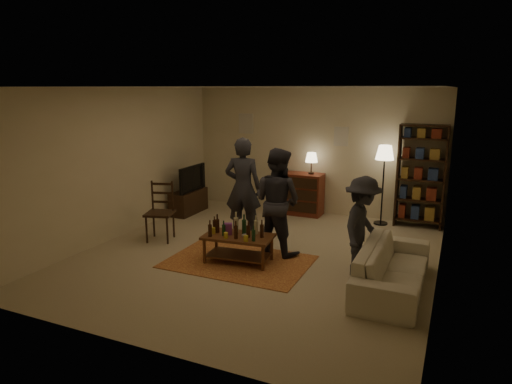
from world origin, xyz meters
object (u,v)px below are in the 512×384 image
Objects in this scene: person_by_sofa at (362,227)px; dining_chair at (161,209)px; coffee_table at (238,238)px; floor_lamp at (385,158)px; sofa at (393,268)px; person_left at (243,188)px; dresser at (300,193)px; person_right at (277,201)px; bookshelf at (421,175)px; tv_stand at (189,196)px.

dining_chair is at bearing 93.45° from person_by_sofa.
floor_lamp is at bearing 60.39° from coffee_table.
person_by_sofa is (3.63, -0.15, 0.17)m from dining_chair.
person_by_sofa reaches higher than sofa.
dresser is at bearing -113.84° from person_left.
person_left reaches higher than person_right.
floor_lamp is 1.09× the size of person_by_sofa.
person_by_sofa is (1.89, -2.80, 0.26)m from dresser.
dresser is 2.50m from bookshelf.
dresser is at bearing -178.43° from bookshelf.
person_by_sofa is (1.86, 0.30, 0.34)m from coffee_table.
floor_lamp is at bearing -2.07° from dresser.
dresser is at bearing -65.00° from person_right.
bookshelf is 1.15× the size of person_right.
bookshelf is at bearing -156.29° from person_left.
floor_lamp is at bearing 19.49° from dining_chair.
dining_chair is 0.59× the size of person_left.
floor_lamp is (4.01, 0.85, 0.96)m from tv_stand.
person_left reaches higher than sofa.
person_by_sofa is (-0.50, 0.31, 0.43)m from sofa.
coffee_table is 0.56× the size of bookshelf.
dining_chair is at bearing 83.55° from sofa.
sofa is at bearing -90.82° from bookshelf.
person_right is (-1.32, -2.37, -0.47)m from floor_lamp.
sofa is at bearing -52.46° from dresser.
bookshelf is 1.37× the size of person_by_sofa.
dining_chair is 0.53× the size of bookshelf.
tv_stand is 4.57m from person_by_sofa.
floor_lamp is at bearing -150.71° from person_left.
floor_lamp is at bearing 8.77° from person_by_sofa.
coffee_table is 3.16m from tv_stand.
person_right is at bearing -11.44° from dining_chair.
bookshelf is at bearing -4.91° from person_by_sofa.
dining_chair is 5.00m from bookshelf.
bookshelf is 0.76m from floor_lamp.
floor_lamp is 2.81m from person_by_sofa.
person_right is at bearing 58.80° from coffee_table.
coffee_table is at bearing 89.65° from sofa.
dresser is 0.67× the size of bookshelf.
floor_lamp is (1.73, 3.04, 0.95)m from coffee_table.
person_right is at bearing -128.75° from bookshelf.
coffee_table is 0.71× the size of floor_lamp.
coffee_table is at bearing 73.79° from person_right.
coffee_table is 1.39m from person_left.
floor_lamp is (1.75, -0.06, 0.87)m from dresser.
floor_lamp is 2.76m from person_right.
dining_chair is 2.20m from person_right.
person_by_sofa is at bearing -24.48° from tv_stand.
tv_stand is at bearing -168.20° from bookshelf.
tv_stand is at bearing -157.93° from dresser.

